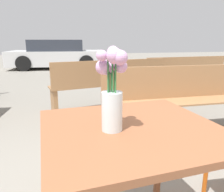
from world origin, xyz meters
TOP-DOWN VIEW (x-y plane):
  - table_front at (0.00, 0.00)m, footprint 0.86×0.81m
  - flower_vase at (-0.10, -0.02)m, footprint 0.14×0.15m
  - bench_near at (1.08, 1.40)m, footprint 1.84×0.43m
  - bench_middle at (0.55, 2.58)m, footprint 2.01×0.69m
  - bench_far at (2.18, 2.95)m, footprint 1.79×0.47m
  - parked_car at (-0.18, 8.98)m, footprint 4.14×2.32m

SIDE VIEW (x-z plane):
  - bench_far at x=2.18m, z-range 0.04..0.89m
  - bench_near at x=1.08m, z-range 0.05..0.90m
  - bench_middle at x=0.55m, z-range 0.05..0.90m
  - parked_car at x=-0.18m, z-range -0.02..1.18m
  - table_front at x=0.00m, z-range 0.26..1.01m
  - flower_vase at x=-0.10m, z-range 0.74..1.11m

